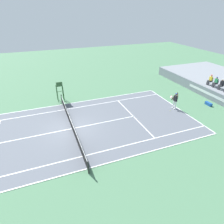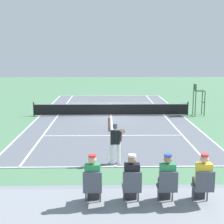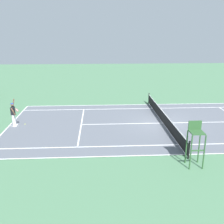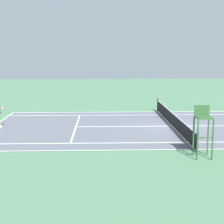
# 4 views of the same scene
# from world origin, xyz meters

# --- Properties ---
(ground_plane) EXTENTS (80.00, 80.00, 0.00)m
(ground_plane) POSITION_xyz_m (0.00, 0.00, 0.00)
(ground_plane) COLOR #4C7A56
(court) EXTENTS (11.08, 23.88, 0.03)m
(court) POSITION_xyz_m (0.00, 0.00, 0.01)
(court) COLOR slate
(court) RESTS_ON ground
(net) EXTENTS (11.98, 0.10, 1.07)m
(net) POSITION_xyz_m (0.00, 0.00, 0.52)
(net) COLOR black
(net) RESTS_ON ground
(tennis_ball) EXTENTS (0.07, 0.07, 0.07)m
(tennis_ball) POSITION_xyz_m (0.30, 10.77, 0.03)
(tennis_ball) COLOR #D1E533
(tennis_ball) RESTS_ON ground
(umpire_chair) EXTENTS (0.77, 0.77, 2.44)m
(umpire_chair) POSITION_xyz_m (-6.72, 0.00, 1.56)
(umpire_chair) COLOR #2D562D
(umpire_chair) RESTS_ON ground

